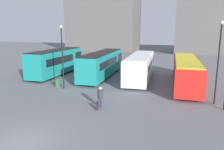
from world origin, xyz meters
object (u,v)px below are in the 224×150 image
object	(u,v)px
suitcase	(97,106)
bus_2	(140,66)
bus_3	(186,71)
lamp_post_2	(62,53)
trash_bin	(57,83)
bus_0	(57,61)
bus_1	(102,63)
traveler	(100,95)
lamp_post_0	(219,57)

from	to	relation	value
suitcase	bus_2	bearing A→B (deg)	-27.39
bus_3	suitcase	xyz separation A→B (m)	(-6.17, -10.05, -1.28)
lamp_post_2	trash_bin	xyz separation A→B (m)	(-0.96, 0.32, -3.23)
bus_2	suitcase	bearing A→B (deg)	170.29
bus_0	bus_2	bearing A→B (deg)	-87.80
suitcase	lamp_post_2	world-z (taller)	lamp_post_2
bus_1	bus_2	xyz separation A→B (m)	(4.90, -0.05, -0.09)
bus_1	bus_3	world-z (taller)	bus_1
bus_0	lamp_post_2	bearing A→B (deg)	-144.77
bus_2	suitcase	world-z (taller)	bus_2
bus_3	suitcase	bearing A→B (deg)	145.28
bus_1	traveler	distance (m)	11.59
suitcase	lamp_post_0	distance (m)	10.07
traveler	bus_1	bearing A→B (deg)	-2.32
bus_2	trash_bin	distance (m)	9.95
traveler	lamp_post_0	world-z (taller)	lamp_post_0
bus_1	lamp_post_0	world-z (taller)	lamp_post_0
traveler	trash_bin	xyz separation A→B (m)	(-6.54, 4.35, -0.55)
bus_1	lamp_post_0	xyz separation A→B (m)	(12.37, -7.17, 2.09)
lamp_post_2	trash_bin	world-z (taller)	lamp_post_2
bus_0	bus_3	xyz separation A→B (m)	(16.24, -0.44, -0.24)
bus_3	lamp_post_0	xyz separation A→B (m)	(2.28, -5.84, 2.22)
bus_1	lamp_post_2	distance (m)	7.29
traveler	suitcase	world-z (taller)	traveler
bus_0	trash_bin	xyz separation A→B (m)	(3.58, -5.63, -1.37)
bus_0	bus_2	world-z (taller)	bus_0
bus_2	trash_bin	world-z (taller)	bus_2
bus_2	suitcase	size ratio (longest dim) A/B	14.70
traveler	lamp_post_0	bearing A→B (deg)	-88.69
lamp_post_2	suitcase	bearing A→B (deg)	-39.40
bus_1	bus_2	bearing A→B (deg)	-94.58
traveler	lamp_post_0	size ratio (longest dim) A/B	0.25
lamp_post_0	trash_bin	xyz separation A→B (m)	(-14.93, 0.65, -3.35)
traveler	trash_bin	world-z (taller)	traveler
bus_3	traveler	xyz separation A→B (m)	(-6.11, -9.54, -0.58)
bus_1	lamp_post_2	xyz separation A→B (m)	(-1.60, -6.84, 1.97)
bus_0	suitcase	xyz separation A→B (m)	(10.07, -10.49, -1.52)
bus_2	lamp_post_2	bearing A→B (deg)	131.46
bus_1	traveler	bearing A→B (deg)	-163.87
bus_0	lamp_post_2	distance (m)	7.72
bus_0	traveler	world-z (taller)	bus_0
traveler	lamp_post_2	size ratio (longest dim) A/B	0.26
bus_2	bus_3	size ratio (longest dim) A/B	0.90
bus_1	suitcase	bearing A→B (deg)	-164.97
bus_3	traveler	bearing A→B (deg)	144.18
traveler	lamp_post_0	distance (m)	9.58
bus_1	lamp_post_2	size ratio (longest dim) A/B	1.91
bus_0	traveler	bearing A→B (deg)	-136.70
lamp_post_2	bus_1	bearing A→B (deg)	76.86
bus_0	lamp_post_2	world-z (taller)	lamp_post_2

